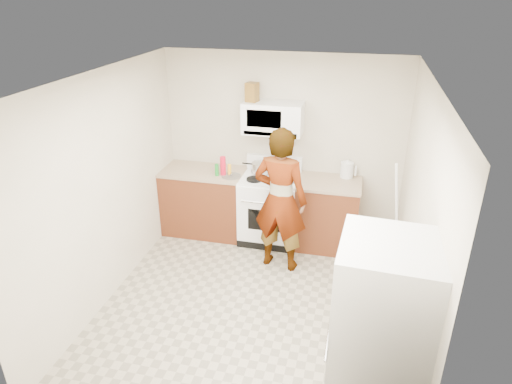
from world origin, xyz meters
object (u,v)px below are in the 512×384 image
(person, at_px, (280,200))
(saucepan, at_px, (261,168))
(gas_range, at_px, (270,207))
(kettle, at_px, (347,170))
(fridge, at_px, (380,343))
(microwave, at_px, (273,118))

(person, distance_m, saucepan, 0.81)
(gas_range, distance_m, person, 0.79)
(gas_range, xyz_separation_m, kettle, (0.98, 0.22, 0.55))
(gas_range, height_order, saucepan, gas_range)
(fridge, distance_m, saucepan, 3.20)
(person, xyz_separation_m, fridge, (1.14, -2.11, -0.06))
(gas_range, bearing_deg, person, -67.88)
(kettle, bearing_deg, person, -127.30)
(person, bearing_deg, saucepan, -51.80)
(microwave, height_order, person, microwave)
(person, distance_m, kettle, 1.12)
(person, bearing_deg, microwave, -62.67)
(kettle, bearing_deg, gas_range, -163.58)
(gas_range, bearing_deg, fridge, -62.97)
(kettle, bearing_deg, microwave, -170.85)
(person, relative_size, fridge, 1.07)
(person, height_order, fridge, person)
(kettle, bearing_deg, saucepan, -169.35)
(microwave, relative_size, person, 0.42)
(microwave, relative_size, kettle, 3.73)
(kettle, height_order, saucepan, kettle)
(kettle, distance_m, saucepan, 1.13)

